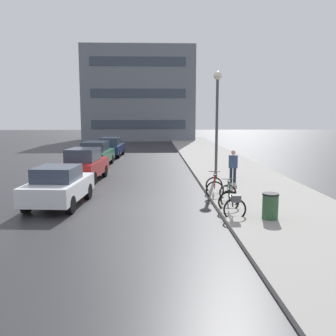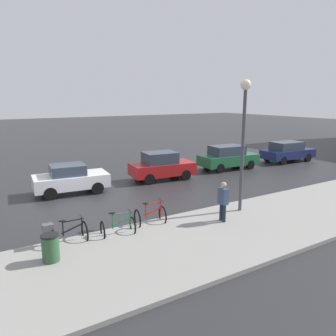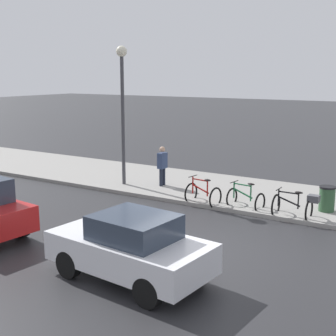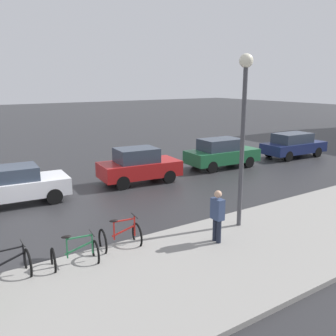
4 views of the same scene
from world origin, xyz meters
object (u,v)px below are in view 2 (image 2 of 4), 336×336
object	(u,v)px
car_green	(228,157)
pedestrian	(223,201)
car_red	(162,166)
car_navy	(288,151)
car_white	(70,179)
bicycle_nearest	(65,232)
bicycle_third	(150,216)
streetlamp	(244,125)
trash_bin	(51,250)
bicycle_second	(118,227)

from	to	relation	value
car_green	pedestrian	xyz separation A→B (m)	(7.71, -7.09, 0.13)
car_red	car_navy	world-z (taller)	car_red
car_white	car_red	world-z (taller)	car_red
car_green	pedestrian	world-z (taller)	pedestrian
pedestrian	car_navy	bearing A→B (deg)	119.74
car_green	car_red	bearing A→B (deg)	-87.90
car_red	bicycle_nearest	bearing A→B (deg)	-49.76
car_navy	bicycle_third	bearing A→B (deg)	-68.55
streetlamp	trash_bin	distance (m)	8.62
pedestrian	streetlamp	world-z (taller)	streetlamp
car_white	bicycle_third	bearing A→B (deg)	12.71
bicycle_nearest	bicycle_third	world-z (taller)	bicycle_third
car_navy	car_white	bearing A→B (deg)	-90.35
pedestrian	car_white	bearing A→B (deg)	-152.41
car_red	car_green	world-z (taller)	car_red
bicycle_third	car_navy	world-z (taller)	car_navy
bicycle_nearest	car_navy	bearing A→B (deg)	108.14
bicycle_second	pedestrian	size ratio (longest dim) A/B	0.72
bicycle_second	car_green	size ratio (longest dim) A/B	0.29
streetlamp	car_red	bearing A→B (deg)	178.84
car_red	pedestrian	bearing A→B (deg)	-12.16
bicycle_third	car_green	xyz separation A→B (m)	(-6.40, 9.61, 0.42)
streetlamp	trash_bin	size ratio (longest dim) A/B	5.78
bicycle_second	car_navy	world-z (taller)	car_navy
car_navy	pedestrian	xyz separation A→B (m)	(7.36, -12.89, 0.17)
car_white	car_red	bearing A→B (deg)	90.49
bicycle_nearest	streetlamp	size ratio (longest dim) A/B	0.25
streetlamp	bicycle_second	bearing A→B (deg)	-94.45
bicycle_nearest	pedestrian	xyz separation A→B (m)	(1.24, 5.79, 0.48)
bicycle_nearest	bicycle_third	distance (m)	3.28
car_red	trash_bin	bearing A→B (deg)	-47.78
car_red	car_navy	xyz separation A→B (m)	(0.15, 11.27, -0.04)
car_red	pedestrian	distance (m)	7.69
bicycle_nearest	bicycle_third	bearing A→B (deg)	91.23
bicycle_third	car_white	world-z (taller)	car_white
car_navy	pedestrian	world-z (taller)	pedestrian
car_red	car_green	size ratio (longest dim) A/B	0.93
bicycle_nearest	car_white	distance (m)	6.51
pedestrian	car_green	bearing A→B (deg)	137.40
car_white	car_navy	distance (m)	16.79
bicycle_nearest	trash_bin	size ratio (longest dim) A/B	1.44
car_white	car_red	xyz separation A→B (m)	(-0.05, 5.52, 0.07)
bicycle_second	car_red	bearing A→B (deg)	139.26
bicycle_nearest	streetlamp	distance (m)	8.02
bicycle_nearest	car_navy	xyz separation A→B (m)	(-6.12, 18.68, 0.31)
car_navy	pedestrian	bearing A→B (deg)	-60.26
bicycle_nearest	car_green	distance (m)	14.42
car_navy	trash_bin	distance (m)	20.65
pedestrian	trash_bin	distance (m)	6.49
car_white	car_navy	size ratio (longest dim) A/B	0.88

